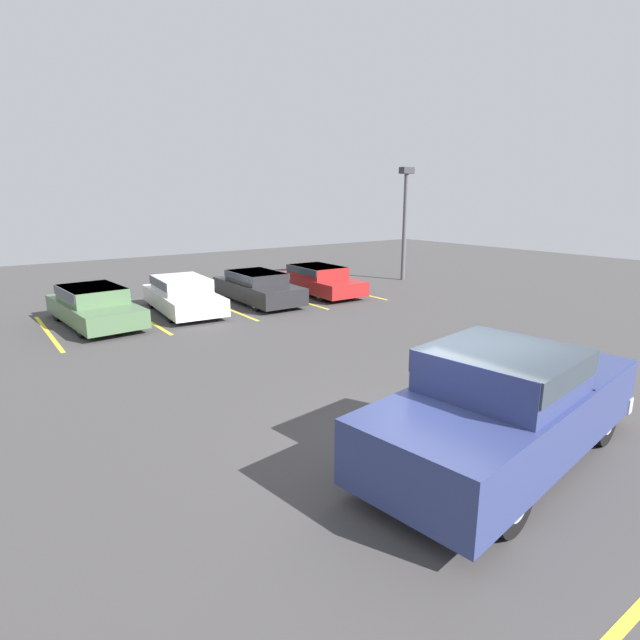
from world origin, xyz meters
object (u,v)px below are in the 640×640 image
(parked_sedan_c, at_px, (257,286))
(pickup_truck, at_px, (508,403))
(light_post, at_px, (405,213))
(parked_sedan_a, at_px, (94,304))
(parked_sedan_d, at_px, (318,279))
(parked_sedan_b, at_px, (182,294))

(parked_sedan_c, bearing_deg, pickup_truck, -10.68)
(light_post, bearing_deg, parked_sedan_a, -178.00)
(pickup_truck, xyz_separation_m, parked_sedan_d, (5.69, 12.81, -0.28))
(parked_sedan_a, bearing_deg, parked_sedan_d, 85.42)
(pickup_truck, height_order, parked_sedan_c, pickup_truck)
(parked_sedan_c, bearing_deg, parked_sedan_a, -89.09)
(parked_sedan_b, distance_m, light_post, 11.78)
(pickup_truck, xyz_separation_m, parked_sedan_a, (-3.16, 12.85, -0.26))
(pickup_truck, height_order, parked_sedan_b, pickup_truck)
(parked_sedan_c, bearing_deg, parked_sedan_b, -90.62)
(parked_sedan_c, xyz_separation_m, light_post, (8.51, 0.57, 2.63))
(parked_sedan_c, bearing_deg, parked_sedan_d, 91.96)
(light_post, bearing_deg, parked_sedan_d, -174.41)
(parked_sedan_a, xyz_separation_m, parked_sedan_b, (2.96, 0.05, 0.00))
(parked_sedan_c, distance_m, light_post, 8.93)
(parked_sedan_d, bearing_deg, parked_sedan_a, -88.08)
(parked_sedan_c, distance_m, parked_sedan_d, 2.92)
(pickup_truck, bearing_deg, parked_sedan_a, 96.08)
(pickup_truck, distance_m, parked_sedan_a, 13.24)
(pickup_truck, relative_size, parked_sedan_c, 1.25)
(parked_sedan_a, bearing_deg, pickup_truck, 9.53)
(parked_sedan_a, bearing_deg, parked_sedan_b, 86.61)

